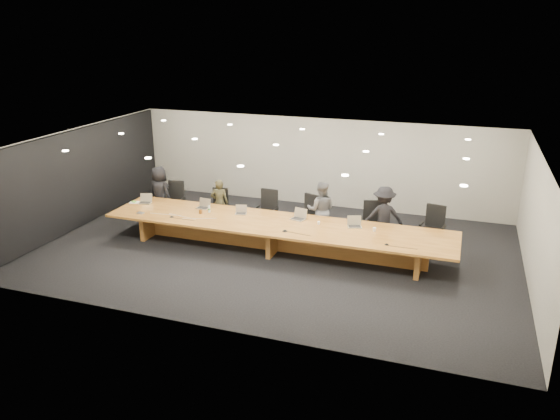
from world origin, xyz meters
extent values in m
plane|color=black|center=(0.00, 0.00, 0.00)|extent=(12.00, 12.00, 0.00)
cube|color=beige|center=(0.00, 4.00, 1.40)|extent=(12.00, 0.02, 2.80)
cube|color=black|center=(-5.94, 0.00, 1.37)|extent=(0.08, 7.84, 2.74)
cube|color=brown|center=(0.00, 0.00, 0.72)|extent=(9.00, 1.80, 0.06)
cube|color=brown|center=(0.00, 0.00, 0.34)|extent=(7.65, 0.15, 0.69)
cube|color=brown|center=(-3.60, 0.00, 0.34)|extent=(0.12, 1.26, 0.69)
cube|color=brown|center=(0.00, 0.00, 0.34)|extent=(0.12, 1.26, 0.69)
cube|color=brown|center=(3.60, 0.00, 0.34)|extent=(0.12, 1.26, 0.69)
imported|color=black|center=(-4.09, 1.20, 0.80)|extent=(0.89, 0.69, 1.60)
imported|color=#302C1A|center=(-2.13, 1.16, 0.70)|extent=(0.58, 0.46, 1.39)
imported|color=#545456|center=(0.84, 1.25, 0.79)|extent=(0.86, 0.72, 1.57)
imported|color=black|center=(2.53, 1.26, 0.80)|extent=(1.16, 0.85, 1.60)
cylinder|color=silver|center=(-1.97, 0.18, 0.84)|extent=(0.08, 0.08, 0.19)
cylinder|color=brown|center=(-2.15, 0.03, 0.80)|extent=(0.11, 0.11, 0.11)
cone|color=white|center=(1.05, 0.24, 0.79)|extent=(0.09, 0.09, 0.08)
cone|color=silver|center=(2.47, 0.22, 0.80)|extent=(0.08, 0.08, 0.10)
cube|color=white|center=(-4.35, 0.25, 0.76)|extent=(0.31, 0.28, 0.02)
cube|color=#65C233|center=(-4.36, 0.25, 0.78)|extent=(0.16, 0.13, 0.02)
cube|color=#AAAAAF|center=(-3.68, -0.49, 0.76)|extent=(0.18, 0.14, 0.03)
cone|color=black|center=(-2.74, -0.48, 0.76)|extent=(0.15, 0.15, 0.03)
cone|color=black|center=(0.40, -0.49, 0.77)|extent=(0.14, 0.14, 0.03)
cone|color=black|center=(2.88, -0.54, 0.76)|extent=(0.14, 0.14, 0.03)
camera|label=1|loc=(4.34, -12.28, 5.56)|focal=35.00mm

